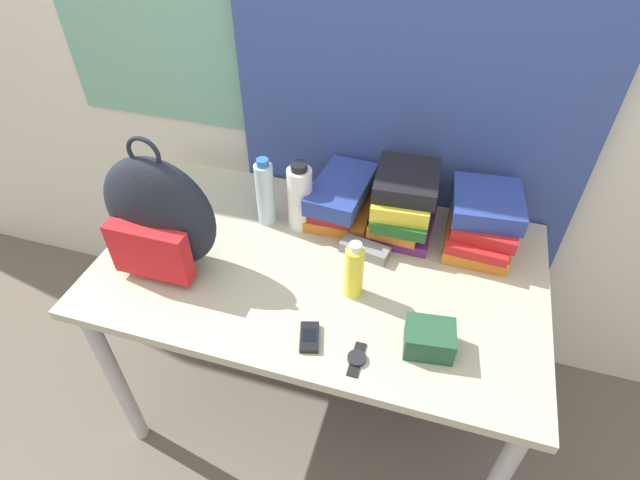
{
  "coord_description": "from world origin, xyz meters",
  "views": [
    {
      "loc": [
        0.31,
        -0.63,
        1.81
      ],
      "look_at": [
        0.0,
        0.39,
        0.85
      ],
      "focal_mm": 28.0,
      "sensor_mm": 36.0,
      "label": 1
    }
  ],
  "objects_px": {
    "book_stack_left": "(338,199)",
    "cell_phone": "(309,337)",
    "camera_pouch": "(429,339)",
    "book_stack_center": "(404,202)",
    "sunscreen_bottle": "(354,271)",
    "water_bottle": "(265,193)",
    "book_stack_right": "(483,221)",
    "sports_bottle": "(300,198)",
    "wristwatch": "(357,359)",
    "backpack": "(159,217)",
    "sunglasses_case": "(365,250)"
  },
  "relations": [
    {
      "from": "backpack",
      "to": "sports_bottle",
      "type": "height_order",
      "value": "backpack"
    },
    {
      "from": "book_stack_left",
      "to": "water_bottle",
      "type": "xyz_separation_m",
      "value": [
        -0.22,
        -0.09,
        0.04
      ]
    },
    {
      "from": "backpack",
      "to": "camera_pouch",
      "type": "height_order",
      "value": "backpack"
    },
    {
      "from": "book_stack_left",
      "to": "water_bottle",
      "type": "distance_m",
      "value": 0.24
    },
    {
      "from": "book_stack_left",
      "to": "sunscreen_bottle",
      "type": "distance_m",
      "value": 0.35
    },
    {
      "from": "backpack",
      "to": "book_stack_left",
      "type": "distance_m",
      "value": 0.56
    },
    {
      "from": "book_stack_center",
      "to": "wristwatch",
      "type": "xyz_separation_m",
      "value": [
        -0.02,
        -0.53,
        -0.1
      ]
    },
    {
      "from": "book_stack_right",
      "to": "sunscreen_bottle",
      "type": "bearing_deg",
      "value": -135.4
    },
    {
      "from": "sports_bottle",
      "to": "sunscreen_bottle",
      "type": "relative_size",
      "value": 1.27
    },
    {
      "from": "backpack",
      "to": "sunglasses_case",
      "type": "bearing_deg",
      "value": 20.11
    },
    {
      "from": "book_stack_right",
      "to": "water_bottle",
      "type": "bearing_deg",
      "value": -172.3
    },
    {
      "from": "water_bottle",
      "to": "book_stack_center",
      "type": "bearing_deg",
      "value": 11.38
    },
    {
      "from": "book_stack_right",
      "to": "sunglasses_case",
      "type": "height_order",
      "value": "book_stack_right"
    },
    {
      "from": "backpack",
      "to": "water_bottle",
      "type": "bearing_deg",
      "value": 52.11
    },
    {
      "from": "wristwatch",
      "to": "water_bottle",
      "type": "bearing_deg",
      "value": 132.7
    },
    {
      "from": "book_stack_right",
      "to": "cell_phone",
      "type": "distance_m",
      "value": 0.65
    },
    {
      "from": "backpack",
      "to": "book_stack_center",
      "type": "relative_size",
      "value": 1.52
    },
    {
      "from": "camera_pouch",
      "to": "book_stack_right",
      "type": "bearing_deg",
      "value": 77.88
    },
    {
      "from": "book_stack_left",
      "to": "cell_phone",
      "type": "relative_size",
      "value": 2.9
    },
    {
      "from": "book_stack_left",
      "to": "wristwatch",
      "type": "height_order",
      "value": "book_stack_left"
    },
    {
      "from": "cell_phone",
      "to": "wristwatch",
      "type": "height_order",
      "value": "cell_phone"
    },
    {
      "from": "sunglasses_case",
      "to": "camera_pouch",
      "type": "bearing_deg",
      "value": -51.49
    },
    {
      "from": "sunglasses_case",
      "to": "backpack",
      "type": "bearing_deg",
      "value": -159.89
    },
    {
      "from": "book_stack_left",
      "to": "sports_bottle",
      "type": "xyz_separation_m",
      "value": [
        -0.1,
        -0.08,
        0.04
      ]
    },
    {
      "from": "sunscreen_bottle",
      "to": "sports_bottle",
      "type": "bearing_deg",
      "value": 134.33
    },
    {
      "from": "cell_phone",
      "to": "camera_pouch",
      "type": "distance_m",
      "value": 0.3
    },
    {
      "from": "book_stack_right",
      "to": "sports_bottle",
      "type": "relative_size",
      "value": 1.23
    },
    {
      "from": "wristwatch",
      "to": "camera_pouch",
      "type": "bearing_deg",
      "value": 28.16
    },
    {
      "from": "water_bottle",
      "to": "camera_pouch",
      "type": "height_order",
      "value": "water_bottle"
    },
    {
      "from": "cell_phone",
      "to": "camera_pouch",
      "type": "xyz_separation_m",
      "value": [
        0.3,
        0.06,
        0.03
      ]
    },
    {
      "from": "book_stack_right",
      "to": "cell_phone",
      "type": "bearing_deg",
      "value": -127.63
    },
    {
      "from": "cell_phone",
      "to": "camera_pouch",
      "type": "height_order",
      "value": "camera_pouch"
    },
    {
      "from": "cell_phone",
      "to": "sunglasses_case",
      "type": "bearing_deg",
      "value": 79.75
    },
    {
      "from": "backpack",
      "to": "cell_phone",
      "type": "xyz_separation_m",
      "value": [
        0.49,
        -0.15,
        -0.17
      ]
    },
    {
      "from": "water_bottle",
      "to": "wristwatch",
      "type": "distance_m",
      "value": 0.61
    },
    {
      "from": "book_stack_left",
      "to": "camera_pouch",
      "type": "relative_size",
      "value": 2.17
    },
    {
      "from": "book_stack_right",
      "to": "wristwatch",
      "type": "relative_size",
      "value": 2.79
    },
    {
      "from": "book_stack_left",
      "to": "backpack",
      "type": "bearing_deg",
      "value": -139.81
    },
    {
      "from": "sunglasses_case",
      "to": "camera_pouch",
      "type": "xyz_separation_m",
      "value": [
        0.23,
        -0.29,
        0.02
      ]
    },
    {
      "from": "book_stack_right",
      "to": "sports_bottle",
      "type": "bearing_deg",
      "value": -171.76
    },
    {
      "from": "backpack",
      "to": "wristwatch",
      "type": "relative_size",
      "value": 4.09
    },
    {
      "from": "water_bottle",
      "to": "cell_phone",
      "type": "bearing_deg",
      "value": -56.36
    },
    {
      "from": "book_stack_center",
      "to": "camera_pouch",
      "type": "relative_size",
      "value": 2.08
    },
    {
      "from": "water_bottle",
      "to": "sports_bottle",
      "type": "bearing_deg",
      "value": 4.96
    },
    {
      "from": "book_stack_center",
      "to": "cell_phone",
      "type": "distance_m",
      "value": 0.54
    },
    {
      "from": "book_stack_center",
      "to": "sunscreen_bottle",
      "type": "xyz_separation_m",
      "value": [
        -0.08,
        -0.32,
        -0.02
      ]
    },
    {
      "from": "book_stack_center",
      "to": "backpack",
      "type": "bearing_deg",
      "value": -150.98
    },
    {
      "from": "book_stack_left",
      "to": "book_stack_right",
      "type": "height_order",
      "value": "book_stack_right"
    },
    {
      "from": "sunscreen_bottle",
      "to": "cell_phone",
      "type": "distance_m",
      "value": 0.22
    },
    {
      "from": "water_bottle",
      "to": "sunscreen_bottle",
      "type": "distance_m",
      "value": 0.42
    }
  ]
}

